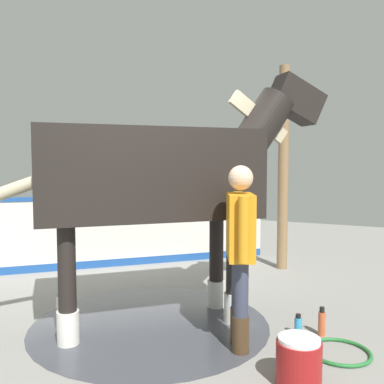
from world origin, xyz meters
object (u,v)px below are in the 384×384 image
at_px(horse, 162,177).
at_px(hose_coil, 339,352).
at_px(handler, 240,244).
at_px(bottle_spray, 322,323).
at_px(bottle_shampoo, 298,326).
at_px(wash_bucket, 299,362).

bearing_deg(horse, hose_coil, -43.01).
height_order(horse, handler, horse).
bearing_deg(handler, bottle_spray, -161.99).
bearing_deg(bottle_shampoo, wash_bucket, -78.91).
distance_m(horse, bottle_spray, 2.09).
xyz_separation_m(wash_bucket, bottle_shampoo, (-0.18, 0.90, -0.08)).
height_order(handler, hose_coil, handler).
distance_m(wash_bucket, bottle_shampoo, 0.92).
xyz_separation_m(handler, hose_coil, (0.82, 0.24, -0.91)).
bearing_deg(bottle_spray, bottle_shampoo, -154.85).
bearing_deg(horse, bottle_shampoo, -33.05).
bearing_deg(handler, hose_coil, 172.34).
distance_m(horse, wash_bucket, 2.11).
bearing_deg(hose_coil, bottle_shampoo, 149.89).
height_order(bottle_shampoo, hose_coil, bottle_shampoo).
relative_size(wash_bucket, bottle_spray, 1.32).
distance_m(bottle_spray, hose_coil, 0.39).
height_order(horse, hose_coil, horse).
bearing_deg(hose_coil, bottle_spray, 120.76).
relative_size(horse, wash_bucket, 7.35).
height_order(handler, bottle_shampoo, handler).
height_order(bottle_spray, hose_coil, bottle_spray).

